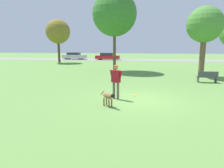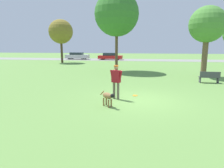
{
  "view_description": "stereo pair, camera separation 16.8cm",
  "coord_description": "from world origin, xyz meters",
  "px_view_note": "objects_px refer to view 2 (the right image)",
  "views": [
    {
      "loc": [
        0.0,
        -9.79,
        2.69
      ],
      "look_at": [
        -1.29,
        -0.64,
        0.9
      ],
      "focal_mm": 32.0,
      "sensor_mm": 36.0,
      "label": 1
    },
    {
      "loc": [
        0.17,
        -9.76,
        2.69
      ],
      "look_at": [
        -1.29,
        -0.64,
        0.9
      ],
      "focal_mm": 32.0,
      "sensor_mm": 36.0,
      "label": 2
    }
  ],
  "objects_px": {
    "parked_car_red": "(110,56)",
    "dog": "(108,96)",
    "person": "(116,79)",
    "frisbee": "(135,96)",
    "tree_near_right": "(207,25)",
    "park_bench": "(209,77)",
    "tree_far_left": "(61,32)",
    "parked_car_silver": "(77,56)",
    "tree_mid_center": "(117,14)"
  },
  "relations": [
    {
      "from": "person",
      "to": "tree_far_left",
      "type": "height_order",
      "value": "tree_far_left"
    },
    {
      "from": "person",
      "to": "parked_car_silver",
      "type": "height_order",
      "value": "person"
    },
    {
      "from": "person",
      "to": "tree_mid_center",
      "type": "bearing_deg",
      "value": 121.27
    },
    {
      "from": "tree_near_right",
      "to": "parked_car_red",
      "type": "distance_m",
      "value": 23.11
    },
    {
      "from": "tree_near_right",
      "to": "parked_car_silver",
      "type": "bearing_deg",
      "value": 132.06
    },
    {
      "from": "dog",
      "to": "park_bench",
      "type": "distance_m",
      "value": 9.26
    },
    {
      "from": "dog",
      "to": "tree_near_right",
      "type": "height_order",
      "value": "tree_near_right"
    },
    {
      "from": "dog",
      "to": "tree_near_right",
      "type": "xyz_separation_m",
      "value": [
        6.61,
        9.66,
        3.87
      ]
    },
    {
      "from": "dog",
      "to": "frisbee",
      "type": "height_order",
      "value": "dog"
    },
    {
      "from": "person",
      "to": "park_bench",
      "type": "bearing_deg",
      "value": 65.42
    },
    {
      "from": "tree_far_left",
      "to": "tree_near_right",
      "type": "relative_size",
      "value": 1.13
    },
    {
      "from": "dog",
      "to": "tree_near_right",
      "type": "relative_size",
      "value": 0.14
    },
    {
      "from": "frisbee",
      "to": "tree_near_right",
      "type": "height_order",
      "value": "tree_near_right"
    },
    {
      "from": "parked_car_red",
      "to": "park_bench",
      "type": "relative_size",
      "value": 3.26
    },
    {
      "from": "tree_mid_center",
      "to": "frisbee",
      "type": "bearing_deg",
      "value": -76.72
    },
    {
      "from": "tree_far_left",
      "to": "parked_car_silver",
      "type": "distance_m",
      "value": 9.07
    },
    {
      "from": "frisbee",
      "to": "parked_car_red",
      "type": "distance_m",
      "value": 27.87
    },
    {
      "from": "person",
      "to": "park_bench",
      "type": "height_order",
      "value": "person"
    },
    {
      "from": "frisbee",
      "to": "tree_near_right",
      "type": "bearing_deg",
      "value": 53.72
    },
    {
      "from": "dog",
      "to": "parked_car_silver",
      "type": "distance_m",
      "value": 31.95
    },
    {
      "from": "frisbee",
      "to": "tree_near_right",
      "type": "relative_size",
      "value": 0.05
    },
    {
      "from": "tree_near_right",
      "to": "parked_car_silver",
      "type": "relative_size",
      "value": 1.28
    },
    {
      "from": "tree_far_left",
      "to": "park_bench",
      "type": "xyz_separation_m",
      "value": [
        17.57,
        -14.88,
        -4.33
      ]
    },
    {
      "from": "dog",
      "to": "park_bench",
      "type": "bearing_deg",
      "value": 92.2
    },
    {
      "from": "frisbee",
      "to": "tree_far_left",
      "type": "distance_m",
      "value": 23.63
    },
    {
      "from": "dog",
      "to": "tree_far_left",
      "type": "distance_m",
      "value": 24.84
    },
    {
      "from": "frisbee",
      "to": "park_bench",
      "type": "relative_size",
      "value": 0.2
    },
    {
      "from": "tree_near_right",
      "to": "park_bench",
      "type": "height_order",
      "value": "tree_near_right"
    },
    {
      "from": "person",
      "to": "dog",
      "type": "distance_m",
      "value": 1.48
    },
    {
      "from": "dog",
      "to": "frisbee",
      "type": "bearing_deg",
      "value": 107.64
    },
    {
      "from": "tree_far_left",
      "to": "parked_car_silver",
      "type": "bearing_deg",
      "value": 91.8
    },
    {
      "from": "park_bench",
      "to": "frisbee",
      "type": "bearing_deg",
      "value": 41.54
    },
    {
      "from": "dog",
      "to": "parked_car_red",
      "type": "height_order",
      "value": "parked_car_red"
    },
    {
      "from": "parked_car_red",
      "to": "dog",
      "type": "bearing_deg",
      "value": -80.11
    },
    {
      "from": "dog",
      "to": "tree_mid_center",
      "type": "relative_size",
      "value": 0.1
    },
    {
      "from": "parked_car_red",
      "to": "person",
      "type": "bearing_deg",
      "value": -79.31
    },
    {
      "from": "tree_mid_center",
      "to": "tree_near_right",
      "type": "distance_m",
      "value": 8.61
    },
    {
      "from": "person",
      "to": "parked_car_red",
      "type": "bearing_deg",
      "value": 123.73
    },
    {
      "from": "parked_car_silver",
      "to": "person",
      "type": "bearing_deg",
      "value": -66.39
    },
    {
      "from": "parked_car_red",
      "to": "park_bench",
      "type": "distance_m",
      "value": 25.16
    },
    {
      "from": "park_bench",
      "to": "tree_mid_center",
      "type": "bearing_deg",
      "value": -37.64
    },
    {
      "from": "tree_mid_center",
      "to": "parked_car_red",
      "type": "height_order",
      "value": "tree_mid_center"
    },
    {
      "from": "tree_far_left",
      "to": "parked_car_red",
      "type": "xyz_separation_m",
      "value": [
        6.44,
        7.68,
        -4.13
      ]
    },
    {
      "from": "tree_mid_center",
      "to": "tree_far_left",
      "type": "bearing_deg",
      "value": 137.51
    },
    {
      "from": "parked_car_silver",
      "to": "parked_car_red",
      "type": "xyz_separation_m",
      "value": [
        6.69,
        -0.41,
        -0.02
      ]
    },
    {
      "from": "person",
      "to": "tree_mid_center",
      "type": "xyz_separation_m",
      "value": [
        -1.52,
        11.22,
        4.79
      ]
    },
    {
      "from": "tree_far_left",
      "to": "parked_car_red",
      "type": "relative_size",
      "value": 1.45
    },
    {
      "from": "parked_car_silver",
      "to": "tree_far_left",
      "type": "bearing_deg",
      "value": -87.01
    },
    {
      "from": "tree_far_left",
      "to": "park_bench",
      "type": "height_order",
      "value": "tree_far_left"
    },
    {
      "from": "parked_car_silver",
      "to": "parked_car_red",
      "type": "height_order",
      "value": "parked_car_silver"
    }
  ]
}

